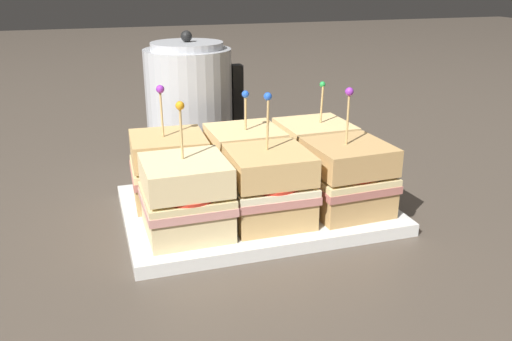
{
  "coord_description": "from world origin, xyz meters",
  "views": [
    {
      "loc": [
        -0.22,
        -0.71,
        0.34
      ],
      "look_at": [
        0.0,
        0.0,
        0.07
      ],
      "focal_mm": 38.0,
      "sensor_mm": 36.0,
      "label": 1
    }
  ],
  "objects_px": {
    "sandwich_back_right": "(314,153)",
    "kettle_steel": "(190,106)",
    "serving_platter": "(256,209)",
    "sandwich_back_left": "(169,168)",
    "sandwich_back_center": "(244,160)",
    "sandwich_front_right": "(347,177)",
    "sandwich_front_left": "(186,197)",
    "sandwich_front_center": "(270,186)"
  },
  "relations": [
    {
      "from": "sandwich_front_right",
      "to": "sandwich_back_right",
      "type": "xyz_separation_m",
      "value": [
        -0.0,
        0.12,
        -0.0
      ]
    },
    {
      "from": "sandwich_back_left",
      "to": "sandwich_front_left",
      "type": "bearing_deg",
      "value": -88.24
    },
    {
      "from": "serving_platter",
      "to": "sandwich_back_center",
      "type": "xyz_separation_m",
      "value": [
        -0.0,
        0.06,
        0.06
      ]
    },
    {
      "from": "sandwich_front_left",
      "to": "kettle_steel",
      "type": "height_order",
      "value": "kettle_steel"
    },
    {
      "from": "kettle_steel",
      "to": "sandwich_back_center",
      "type": "bearing_deg",
      "value": -77.59
    },
    {
      "from": "serving_platter",
      "to": "sandwich_back_left",
      "type": "bearing_deg",
      "value": 154.62
    },
    {
      "from": "sandwich_front_left",
      "to": "sandwich_back_left",
      "type": "xyz_separation_m",
      "value": [
        -0.0,
        0.12,
        0.0
      ]
    },
    {
      "from": "sandwich_back_left",
      "to": "kettle_steel",
      "type": "xyz_separation_m",
      "value": [
        0.07,
        0.2,
        0.04
      ]
    },
    {
      "from": "serving_platter",
      "to": "sandwich_front_right",
      "type": "relative_size",
      "value": 2.14
    },
    {
      "from": "sandwich_back_center",
      "to": "sandwich_back_right",
      "type": "xyz_separation_m",
      "value": [
        0.12,
        -0.0,
        -0.0
      ]
    },
    {
      "from": "sandwich_front_center",
      "to": "sandwich_front_right",
      "type": "height_order",
      "value": "sandwich_front_right"
    },
    {
      "from": "sandwich_front_left",
      "to": "sandwich_front_right",
      "type": "distance_m",
      "value": 0.23
    },
    {
      "from": "sandwich_back_left",
      "to": "sandwich_back_center",
      "type": "distance_m",
      "value": 0.12
    },
    {
      "from": "serving_platter",
      "to": "sandwich_front_center",
      "type": "distance_m",
      "value": 0.08
    },
    {
      "from": "sandwich_front_right",
      "to": "sandwich_back_center",
      "type": "bearing_deg",
      "value": 135.5
    },
    {
      "from": "sandwich_front_left",
      "to": "sandwich_front_right",
      "type": "bearing_deg",
      "value": 0.37
    },
    {
      "from": "sandwich_back_right",
      "to": "serving_platter",
      "type": "bearing_deg",
      "value": -153.81
    },
    {
      "from": "sandwich_front_left",
      "to": "sandwich_front_right",
      "type": "xyz_separation_m",
      "value": [
        0.23,
        0.0,
        -0.0
      ]
    },
    {
      "from": "sandwich_back_left",
      "to": "sandwich_back_right",
      "type": "distance_m",
      "value": 0.23
    },
    {
      "from": "sandwich_back_left",
      "to": "sandwich_back_center",
      "type": "xyz_separation_m",
      "value": [
        0.12,
        0.0,
        -0.0
      ]
    },
    {
      "from": "sandwich_front_left",
      "to": "sandwich_front_center",
      "type": "xyz_separation_m",
      "value": [
        0.12,
        0.0,
        -0.0
      ]
    },
    {
      "from": "sandwich_front_left",
      "to": "sandwich_back_center",
      "type": "xyz_separation_m",
      "value": [
        0.11,
        0.12,
        -0.0
      ]
    },
    {
      "from": "sandwich_front_center",
      "to": "sandwich_back_right",
      "type": "xyz_separation_m",
      "value": [
        0.11,
        0.11,
        -0.0
      ]
    },
    {
      "from": "sandwich_front_right",
      "to": "sandwich_back_center",
      "type": "relative_size",
      "value": 1.12
    },
    {
      "from": "sandwich_front_right",
      "to": "sandwich_back_right",
      "type": "bearing_deg",
      "value": 90.9
    },
    {
      "from": "sandwich_front_center",
      "to": "sandwich_back_left",
      "type": "relative_size",
      "value": 1.02
    },
    {
      "from": "serving_platter",
      "to": "sandwich_back_left",
      "type": "relative_size",
      "value": 2.19
    },
    {
      "from": "sandwich_back_right",
      "to": "kettle_steel",
      "type": "relative_size",
      "value": 0.68
    },
    {
      "from": "sandwich_front_left",
      "to": "sandwich_back_center",
      "type": "height_order",
      "value": "sandwich_front_left"
    },
    {
      "from": "serving_platter",
      "to": "sandwich_front_left",
      "type": "xyz_separation_m",
      "value": [
        -0.11,
        -0.06,
        0.06
      ]
    },
    {
      "from": "sandwich_front_center",
      "to": "kettle_steel",
      "type": "distance_m",
      "value": 0.32
    },
    {
      "from": "kettle_steel",
      "to": "sandwich_front_right",
      "type": "bearing_deg",
      "value": -62.93
    },
    {
      "from": "sandwich_back_right",
      "to": "kettle_steel",
      "type": "distance_m",
      "value": 0.26
    },
    {
      "from": "sandwich_front_right",
      "to": "sandwich_back_right",
      "type": "relative_size",
      "value": 1.08
    },
    {
      "from": "sandwich_back_left",
      "to": "kettle_steel",
      "type": "distance_m",
      "value": 0.22
    },
    {
      "from": "serving_platter",
      "to": "sandwich_back_right",
      "type": "xyz_separation_m",
      "value": [
        0.12,
        0.06,
        0.06
      ]
    },
    {
      "from": "sandwich_back_center",
      "to": "kettle_steel",
      "type": "bearing_deg",
      "value": 102.41
    },
    {
      "from": "sandwich_back_left",
      "to": "kettle_steel",
      "type": "relative_size",
      "value": 0.71
    },
    {
      "from": "sandwich_back_center",
      "to": "kettle_steel",
      "type": "height_order",
      "value": "kettle_steel"
    },
    {
      "from": "sandwich_front_left",
      "to": "sandwich_back_left",
      "type": "bearing_deg",
      "value": 91.76
    },
    {
      "from": "sandwich_back_left",
      "to": "kettle_steel",
      "type": "bearing_deg",
      "value": 70.41
    },
    {
      "from": "sandwich_back_left",
      "to": "kettle_steel",
      "type": "height_order",
      "value": "kettle_steel"
    }
  ]
}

